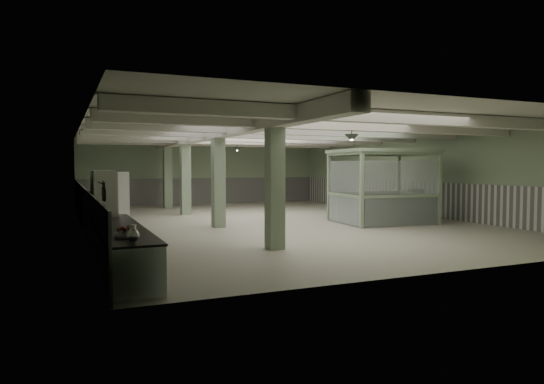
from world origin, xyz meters
name	(u,v)px	position (x,y,z in m)	size (l,w,h in m)	color
floor	(271,221)	(0.00, 0.00, 0.00)	(20.00, 20.00, 0.00)	beige
ceiling	(271,130)	(0.00, 0.00, 3.60)	(14.00, 20.00, 0.02)	beige
wall_back	(204,173)	(0.00, 10.00, 1.80)	(14.00, 0.02, 3.60)	#8EA483
wall_front	(463,185)	(0.00, -10.00, 1.80)	(14.00, 0.02, 3.60)	#8EA483
wall_left	(82,178)	(-7.00, 0.00, 1.80)	(0.02, 20.00, 3.60)	#8EA483
wall_right	(413,175)	(7.00, 0.00, 1.80)	(0.02, 20.00, 3.60)	#8EA483
wainscot_left	(83,208)	(-6.97, 0.00, 0.75)	(0.05, 19.90, 1.50)	silver
wainscot_right	(412,198)	(6.97, 0.00, 0.75)	(0.05, 19.90, 1.50)	silver
wainscot_back	(204,191)	(0.00, 9.97, 0.75)	(13.90, 0.05, 1.50)	silver
girder	(210,134)	(-2.50, 0.00, 3.38)	(0.45, 19.90, 0.40)	silver
beam_a	(389,117)	(0.00, -7.50, 3.42)	(13.90, 0.35, 0.32)	silver
beam_b	(338,125)	(0.00, -5.00, 3.42)	(13.90, 0.35, 0.32)	silver
beam_c	(300,131)	(0.00, -2.50, 3.42)	(13.90, 0.35, 0.32)	silver
beam_d	(271,135)	(0.00, 0.00, 3.42)	(13.90, 0.35, 0.32)	silver
beam_e	(249,138)	(0.00, 2.50, 3.42)	(13.90, 0.35, 0.32)	silver
beam_f	(231,141)	(0.00, 5.00, 3.42)	(13.90, 0.35, 0.32)	silver
beam_g	(216,143)	(0.00, 7.50, 3.42)	(13.90, 0.35, 0.32)	silver
column_a	(275,181)	(-2.50, -6.00, 1.80)	(0.42, 0.42, 3.60)	#8BA282
column_b	(218,177)	(-2.50, -1.00, 1.80)	(0.42, 0.42, 3.60)	#8BA282
column_c	(185,175)	(-2.50, 4.00, 1.80)	(0.42, 0.42, 3.60)	#8BA282
column_d	(168,174)	(-2.50, 8.00, 1.80)	(0.42, 0.42, 3.60)	#8BA282
hook_rail	(101,183)	(-6.93, -7.60, 1.85)	(0.02, 0.02, 1.20)	black
pendant_front	(352,138)	(0.50, -5.00, 3.05)	(0.44, 0.44, 0.22)	#2D3C2E
pendant_mid	(278,145)	(0.50, 0.50, 3.05)	(0.44, 0.44, 0.22)	#2D3C2E
pendant_back	(237,149)	(0.50, 5.50, 3.05)	(0.44, 0.44, 0.22)	#2D3C2E
prep_counter	(119,248)	(-6.54, -7.00, 0.46)	(0.96, 5.49, 0.91)	#BCBCC1
pitcher_near	(133,234)	(-6.55, -9.27, 1.05)	(0.20, 0.23, 0.30)	#BCBCC1
pitcher_far	(104,210)	(-6.65, -4.55, 1.05)	(0.20, 0.23, 0.30)	#BCBCC1
veg_colander	(127,232)	(-6.58, -8.70, 1.00)	(0.45, 0.45, 0.21)	#45454A
orange_bowl	(109,215)	(-6.55, -4.81, 0.94)	(0.22, 0.22, 0.08)	#B2B2B7
skillet_near	(105,195)	(-6.88, -7.82, 1.63)	(0.26, 0.26, 0.03)	black
skillet_far	(103,194)	(-6.88, -7.46, 1.63)	(0.28, 0.28, 0.04)	black
walkin_cooler	(103,212)	(-6.62, -4.00, 0.97)	(0.96, 2.12, 1.95)	silver
guard_booth	(382,174)	(3.75, -2.13, 1.88)	(3.74, 3.25, 2.82)	#93AC89
filing_cabinet	(416,204)	(5.64, -1.87, 0.65)	(0.42, 0.60, 1.30)	#565A4B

